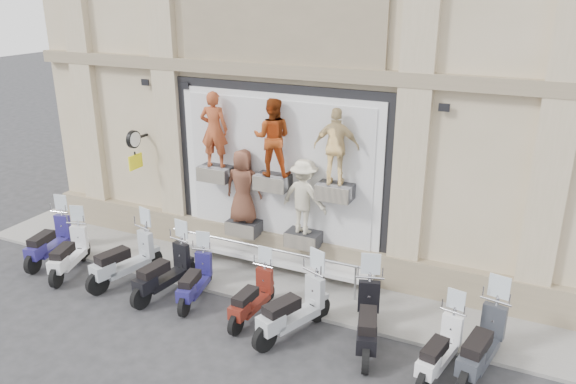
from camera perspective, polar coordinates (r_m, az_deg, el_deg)
name	(u,v)px	position (r m, az deg, el deg)	size (l,w,h in m)	color
ground	(218,324)	(12.10, -7.09, -13.16)	(90.00, 90.00, 0.00)	#2B2B2D
sidewalk	(265,278)	(13.63, -2.40, -8.70)	(16.00, 2.20, 0.08)	#999690
building	(342,10)	(16.45, 5.54, 17.92)	(14.00, 8.60, 12.00)	beige
shop_vitrine	(278,176)	(13.16, -1.05, 1.67)	(5.60, 0.90, 4.30)	black
guard_rail	(262,264)	(13.35, -2.63, -7.29)	(5.06, 0.10, 0.93)	#9EA0A5
clock_sign_bracket	(134,145)	(14.95, -15.33, 4.66)	(0.10, 0.80, 1.02)	black
scooter_a	(48,232)	(15.42, -23.18, -3.79)	(0.56, 1.93, 1.57)	navy
scooter_b	(68,244)	(14.58, -21.46, -4.98)	(0.55, 1.89, 1.53)	white
scooter_c	(123,250)	(13.70, -16.37, -5.64)	(0.60, 2.07, 1.68)	#A1A7AE
scooter_d	(163,263)	(12.96, -12.59, -7.01)	(0.58, 1.97, 1.60)	black
scooter_e	(195,272)	(12.63, -9.48, -7.99)	(0.51, 1.76, 1.43)	navy
scooter_f	(252,289)	(11.84, -3.69, -9.78)	(0.51, 1.76, 1.43)	#5C190F
scooter_g	(293,299)	(11.23, 0.51, -10.77)	(0.60, 2.06, 1.68)	#A8ACAF
scooter_h	(368,309)	(11.00, 8.16, -11.72)	(0.61, 2.08, 1.69)	black
scooter_i	(441,340)	(10.62, 15.27, -14.28)	(0.52, 1.80, 1.46)	white
scooter_j	(483,333)	(10.80, 19.23, -13.39)	(0.61, 2.08, 1.69)	#2D3037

